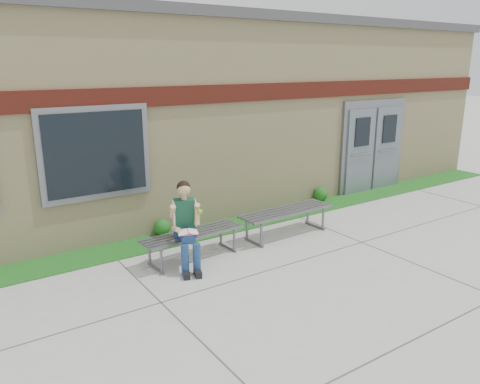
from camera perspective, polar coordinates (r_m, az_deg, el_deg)
ground at (r=7.91m, az=12.45°, el=-8.64°), size 80.00×80.00×0.00m
grass_strip at (r=9.73m, az=1.39°, el=-3.53°), size 16.00×0.80×0.02m
school_building at (r=12.17m, az=-7.93°, el=10.27°), size 16.20×6.22×4.20m
bench_left at (r=7.86m, az=-5.74°, el=-5.66°), size 1.81×0.62×0.46m
bench_right at (r=8.90m, az=5.67°, el=-2.89°), size 1.94×0.60×0.50m
girl at (r=7.47m, az=-6.58°, el=-3.86°), size 0.59×0.89×1.39m
shrub_mid at (r=9.00m, az=-9.45°, el=-4.26°), size 0.31×0.31×0.31m
shrub_east at (r=11.20m, az=9.80°, el=-0.27°), size 0.33×0.33×0.33m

